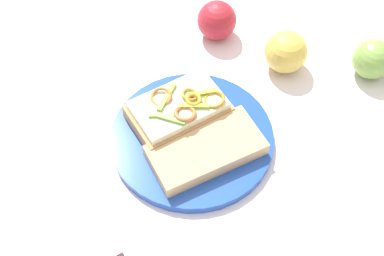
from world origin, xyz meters
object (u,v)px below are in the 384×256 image
apple_1 (286,52)px  bread_slice_side (206,150)px  sandwich (179,110)px  apple_0 (373,59)px  apple_2 (217,20)px  plate (192,138)px

apple_1 → bread_slice_side: bearing=-77.3°
sandwich → bread_slice_side: (0.08, -0.02, -0.01)m
apple_0 → apple_2: (-0.25, -0.14, 0.00)m
bread_slice_side → apple_2: apple_2 is taller
sandwich → plate: bearing=-90.9°
plate → apple_2: (-0.15, 0.20, 0.03)m
apple_0 → apple_1: bearing=-137.2°
plate → apple_0: 0.35m
apple_1 → apple_2: bearing=-166.0°
plate → bread_slice_side: bread_slice_side is taller
apple_1 → apple_2: size_ratio=1.05×
plate → apple_0: apple_0 is taller
sandwich → apple_1: apple_1 is taller
sandwich → apple_0: 0.36m
plate → apple_0: bearing=73.6°
sandwich → apple_1: 0.23m
bread_slice_side → apple_2: size_ratio=2.40×
apple_0 → apple_1: 0.15m
bread_slice_side → apple_1: 0.25m
plate → apple_2: apple_2 is taller
bread_slice_side → apple_0: bearing=5.2°
apple_0 → apple_2: apple_2 is taller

